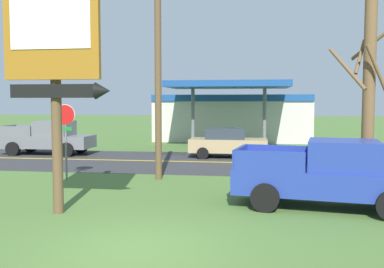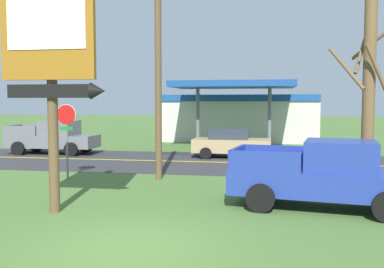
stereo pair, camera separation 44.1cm
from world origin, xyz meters
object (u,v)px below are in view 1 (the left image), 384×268
pickup_blue_parked_on_lawn (329,175)px  car_tan_mid_lane (228,143)px  utility_pole (158,62)px  stop_sign (65,128)px  bare_tree (369,90)px  motel_sign (55,59)px  pickup_grey_on_road (49,138)px  gas_station (233,116)px

pickup_blue_parked_on_lawn → car_tan_mid_lane: pickup_blue_parked_on_lawn is taller
utility_pole → pickup_blue_parked_on_lawn: (5.85, -3.84, -3.63)m
utility_pole → car_tan_mid_lane: bearing=72.2°
stop_sign → utility_pole: bearing=8.7°
bare_tree → utility_pole: bearing=169.0°
car_tan_mid_lane → pickup_blue_parked_on_lawn: bearing=-71.8°
motel_sign → pickup_grey_on_road: bearing=117.5°
pickup_grey_on_road → car_tan_mid_lane: size_ratio=1.24×
utility_pole → pickup_grey_on_road: (-8.12, 7.06, -3.63)m
utility_pole → bare_tree: 7.70m
stop_sign → gas_station: 19.56m
stop_sign → pickup_blue_parked_on_lawn: stop_sign is taller
stop_sign → pickup_blue_parked_on_lawn: size_ratio=0.54×
utility_pole → car_tan_mid_lane: size_ratio=2.04×
pickup_grey_on_road → car_tan_mid_lane: 10.39m
pickup_grey_on_road → utility_pole: bearing=-41.0°
motel_sign → car_tan_mid_lane: 13.65m
motel_sign → pickup_grey_on_road: 14.65m
gas_station → car_tan_mid_lane: gas_station is taller
motel_sign → stop_sign: motel_sign is taller
stop_sign → utility_pole: 4.45m
stop_sign → bare_tree: bare_tree is taller
motel_sign → gas_station: motel_sign is taller
gas_station → pickup_grey_on_road: gas_station is taller
motel_sign → car_tan_mid_lane: bearing=73.4°
gas_station → utility_pole: bearing=-96.1°
gas_station → pickup_blue_parked_on_lawn: (3.89, -22.04, -0.98)m
pickup_grey_on_road → bare_tree: bearing=-28.6°
stop_sign → pickup_grey_on_road: stop_sign is taller
utility_pole → pickup_blue_parked_on_lawn: 7.88m
stop_sign → utility_pole: (3.59, 0.55, 2.57)m
stop_sign → motel_sign: bearing=-67.7°
bare_tree → stop_sign: bearing=175.3°
motel_sign → pickup_blue_parked_on_lawn: bearing=13.6°
motel_sign → car_tan_mid_lane: size_ratio=1.49×
motel_sign → bare_tree: bearing=24.9°
pickup_blue_parked_on_lawn → gas_station: bearing=100.0°
motel_sign → utility_pole: size_ratio=0.73×
pickup_blue_parked_on_lawn → pickup_grey_on_road: (-13.97, 10.90, 0.00)m
gas_station → car_tan_mid_lane: bearing=-88.4°
utility_pole → pickup_grey_on_road: utility_pole is taller
motel_sign → bare_tree: bare_tree is taller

